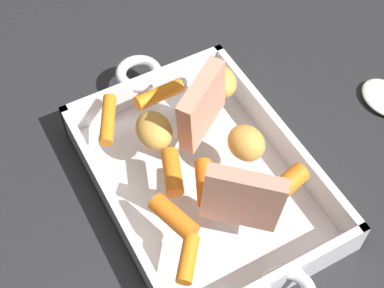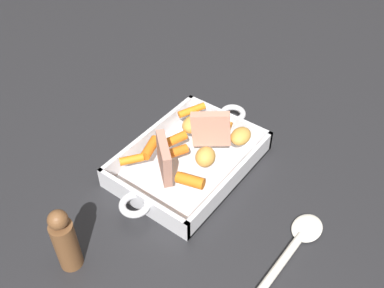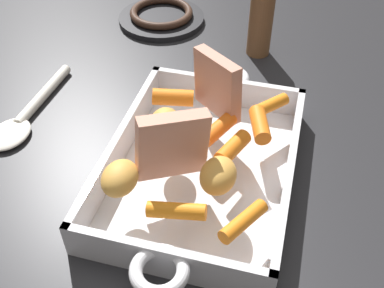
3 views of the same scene
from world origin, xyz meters
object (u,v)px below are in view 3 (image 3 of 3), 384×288
potato_golden_small (218,175)px  serving_spoon (24,117)px  baby_carrot_northeast (244,221)px  baby_carrot_short (173,97)px  baby_carrot_southwest (232,150)px  baby_carrot_southeast (172,210)px  baby_carrot_northwest (218,129)px  roasting_dish (201,167)px  roast_slice_thin (172,145)px  potato_corner (165,124)px  pepper_mill (261,18)px  baby_carrot_center_left (272,105)px  stove_burner_rear (161,16)px  roast_slice_thick (215,84)px  baby_carrot_center_right (260,124)px  potato_golden_large (120,178)px

potato_golden_small → serving_spoon: (0.10, 0.32, -0.06)m
baby_carrot_northeast → baby_carrot_short: size_ratio=1.17×
baby_carrot_northeast → potato_golden_small: 0.06m
baby_carrot_southwest → baby_carrot_southeast: size_ratio=0.85×
baby_carrot_northwest → baby_carrot_short: size_ratio=0.98×
roasting_dish → serving_spoon: (0.04, 0.28, -0.01)m
roast_slice_thin → baby_carrot_southeast: bearing=-164.0°
roasting_dish → baby_carrot_northwest: bearing=-25.5°
roast_slice_thin → potato_corner: 0.07m
baby_carrot_northeast → pepper_mill: size_ratio=0.46×
roasting_dish → baby_carrot_center_left: 0.13m
roasting_dish → stove_burner_rear: 0.42m
baby_carrot_center_left → stove_burner_rear: 0.38m
roast_slice_thin → pepper_mill: pepper_mill is taller
roast_slice_thick → stove_burner_rear: size_ratio=0.49×
roast_slice_thin → baby_carrot_northwest: size_ratio=1.49×
roast_slice_thin → pepper_mill: size_ratio=0.57×
potato_golden_small → pepper_mill: pepper_mill is taller
potato_golden_small → baby_carrot_southwest: bearing=-6.3°
serving_spoon → baby_carrot_short: bearing=101.1°
potato_corner → baby_carrot_northwest: bearing=-73.7°
roast_slice_thin → potato_golden_small: (-0.01, -0.06, -0.02)m
baby_carrot_short → potato_golden_small: potato_golden_small is taller
roasting_dish → baby_carrot_northwest: (0.03, -0.01, 0.04)m
baby_carrot_southwest → baby_carrot_northwest: size_ratio=0.99×
stove_burner_rear → serving_spoon: bearing=163.2°
baby_carrot_southeast → potato_corner: potato_corner is taller
roast_slice_thin → baby_carrot_center_right: roast_slice_thin is taller
baby_carrot_southwest → stove_burner_rear: bearing=29.2°
roasting_dish → pepper_mill: size_ratio=2.85×
baby_carrot_center_left → baby_carrot_southwest: baby_carrot_southwest is taller
roast_slice_thick → baby_carrot_northwest: bearing=-161.3°
baby_carrot_center_right → serving_spoon: (-0.01, 0.35, -0.05)m
roasting_dish → potato_golden_small: (-0.06, -0.03, 0.05)m
roasting_dish → stove_burner_rear: (0.38, 0.18, -0.00)m
potato_corner → potato_golden_large: bearing=167.2°
potato_golden_small → potato_golden_large: (-0.03, 0.11, -0.00)m
roasting_dish → roast_slice_thin: (-0.05, 0.02, 0.07)m
roast_slice_thick → baby_carrot_short: (-0.00, 0.06, -0.03)m
baby_carrot_northwest → potato_golden_small: size_ratio=1.03×
baby_carrot_center_right → potato_golden_large: (-0.14, 0.14, 0.01)m
potato_golden_large → pepper_mill: size_ratio=0.36×
potato_golden_large → stove_burner_rear: potato_golden_large is taller
roast_slice_thick → potato_golden_small: size_ratio=1.52×
baby_carrot_northeast → serving_spoon: bearing=67.9°
roasting_dish → roast_slice_thin: bearing=152.7°
baby_carrot_southeast → potato_golden_large: 0.07m
baby_carrot_northwest → potato_golden_large: 0.15m
baby_carrot_center_left → stove_burner_rear: (0.28, 0.25, -0.05)m
roast_slice_thin → serving_spoon: size_ratio=0.39×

